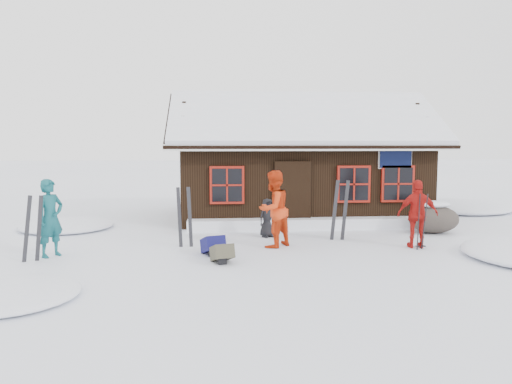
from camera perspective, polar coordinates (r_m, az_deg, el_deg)
ground at (r=12.91m, az=1.92°, el=-6.08°), size 120.00×120.00×0.00m
mountain_hut at (r=17.82m, az=4.83°, el=2.29°), size 8.90×6.09×4.42m
snow_drift at (r=15.30m, az=6.51°, el=-3.58°), size 7.60×0.60×0.35m
snow_mounds at (r=14.99m, az=7.37°, el=-4.46°), size 20.60×13.20×0.48m
skier_teal at (r=12.43m, az=-22.44°, el=-2.76°), size 0.74×0.79×1.80m
skier_orange_left at (r=12.53m, az=2.02°, el=-1.95°), size 1.19×1.17×1.94m
skier_orange_right at (r=13.09m, az=17.99°, el=-2.41°), size 1.04×0.52×1.71m
skier_crouched at (r=13.88m, az=1.30°, el=-2.97°), size 0.63×0.55×1.08m
boulder at (r=15.42m, az=19.66°, el=-2.84°), size 1.46×1.09×0.84m
ski_pair_left at (r=12.12m, az=-24.13°, el=-3.94°), size 0.51×0.14×1.53m
ski_pair_mid at (r=12.70m, az=-8.15°, el=-2.97°), size 0.41×0.09×1.57m
ski_pair_right at (r=13.64m, az=9.56°, el=-2.16°), size 0.49×0.21×1.68m
ski_poles at (r=12.95m, az=18.40°, el=-3.32°), size 0.25×0.13×1.42m
backpack_blue at (r=11.85m, az=-4.93°, el=-6.37°), size 0.62×0.71×0.33m
backpack_olive at (r=11.06m, az=-3.89°, el=-7.30°), size 0.55×0.65×0.31m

